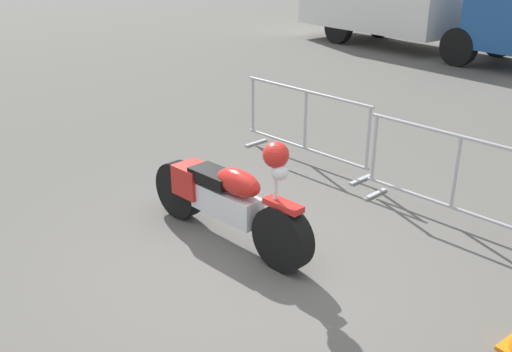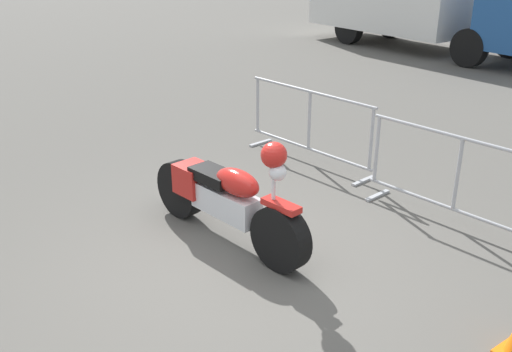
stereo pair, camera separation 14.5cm
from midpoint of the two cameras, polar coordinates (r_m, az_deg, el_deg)
name	(u,v)px [view 2 (the right image)]	position (r m, az deg, el deg)	size (l,w,h in m)	color
ground_plane	(237,267)	(5.80, -1.17, -9.08)	(120.00, 120.00, 0.00)	#54514C
motorcycle	(226,198)	(6.07, -2.36, -2.19)	(2.31, 0.50, 1.31)	black
crowd_barrier_near	(309,125)	(8.27, 5.83, 5.07)	(2.30, 0.65, 1.07)	#9EA0A5
crowd_barrier_far	(457,180)	(6.76, 20.03, -0.41)	(2.30, 0.65, 1.07)	#9EA0A5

